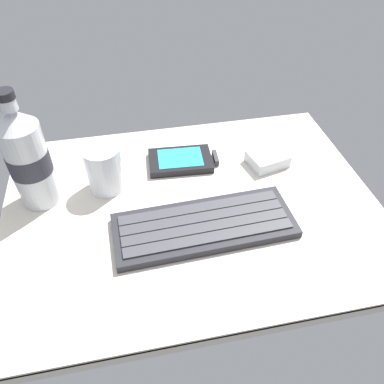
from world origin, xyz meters
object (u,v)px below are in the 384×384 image
Objects in this scene: keyboard at (204,225)px; juice_cup at (104,170)px; charger_block at (267,159)px; handheld_device at (184,160)px; water_bottle at (28,158)px.

juice_cup is (-14.93, 13.29, 3.10)cm from keyboard.
juice_cup reaches higher than charger_block.
juice_cup reaches higher than keyboard.
handheld_device is (-0.18, 17.25, -0.08)cm from keyboard.
handheld_device is 0.63× the size of water_bottle.
keyboard is 20.86cm from charger_block.
charger_block is at bearing 1.13° from juice_cup.
juice_cup is 30.62cm from charger_block.
water_bottle is at bearing -175.52° from juice_cup.
water_bottle reaches higher than handheld_device.
keyboard is 3.46× the size of juice_cup.
handheld_device is at bearing 10.56° from water_bottle.
juice_cup is at bearing 4.48° from water_bottle.
handheld_device is 16.11cm from charger_block.
water_bottle is at bearing -169.44° from handheld_device.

